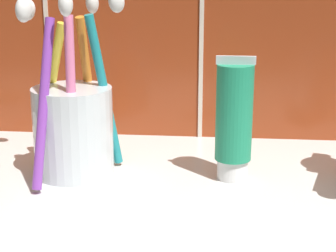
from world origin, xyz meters
TOP-DOWN VIEW (x-y plane):
  - sink_counter at (0.00, 0.00)cm, footprint 73.83×39.61cm
  - toothbrush_cup at (-10.21, 5.68)cm, footprint 11.79×14.16cm
  - toothpaste_tube at (5.59, 5.60)cm, footprint 3.71×3.54cm

SIDE VIEW (x-z plane):
  - sink_counter at x=0.00cm, z-range 0.00..2.00cm
  - toothbrush_cup at x=-10.21cm, z-range -1.85..16.28cm
  - toothpaste_tube at x=5.59cm, z-range 1.89..14.02cm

